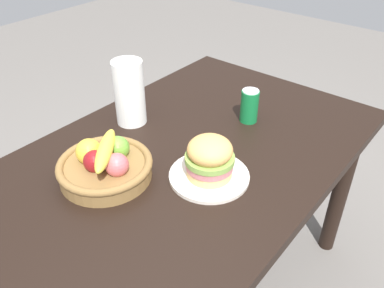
% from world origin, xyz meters
% --- Properties ---
extents(ground_plane, '(8.00, 8.00, 0.00)m').
position_xyz_m(ground_plane, '(0.00, 0.00, 0.00)').
color(ground_plane, slate).
extents(dining_table, '(1.40, 0.90, 0.75)m').
position_xyz_m(dining_table, '(0.00, 0.00, 0.65)').
color(dining_table, black).
rests_on(dining_table, ground_plane).
extents(plate, '(0.25, 0.25, 0.01)m').
position_xyz_m(plate, '(-0.07, -0.14, 0.76)').
color(plate, silver).
rests_on(plate, dining_table).
extents(sandwich, '(0.15, 0.15, 0.13)m').
position_xyz_m(sandwich, '(-0.07, -0.14, 0.83)').
color(sandwich, '#E5BC75').
rests_on(sandwich, plate).
extents(soda_can, '(0.07, 0.07, 0.13)m').
position_xyz_m(soda_can, '(0.30, -0.05, 0.81)').
color(soda_can, '#147238').
rests_on(soda_can, dining_table).
extents(fruit_basket, '(0.29, 0.29, 0.14)m').
position_xyz_m(fruit_basket, '(-0.26, 0.10, 0.80)').
color(fruit_basket, olive).
rests_on(fruit_basket, dining_table).
extents(paper_towel_roll, '(0.11, 0.11, 0.24)m').
position_xyz_m(paper_towel_roll, '(0.02, 0.28, 0.87)').
color(paper_towel_roll, white).
rests_on(paper_towel_roll, dining_table).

